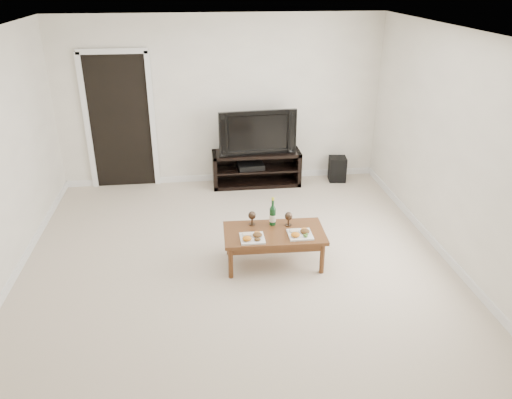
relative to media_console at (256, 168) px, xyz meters
The scene contains 14 objects.
floor 2.56m from the media_console, 101.78° to the right, with size 5.50×5.50×0.00m, color beige.
back_wall 1.18m from the media_console, 152.15° to the left, with size 5.00×0.04×2.60m, color white.
ceiling 3.46m from the media_console, 101.78° to the right, with size 5.00×5.50×0.04m, color white.
doorway 2.22m from the media_console, behind, with size 0.90×0.02×2.05m, color black.
media_console is the anchor object (origin of this frame).
television 0.62m from the media_console, ahead, with size 1.20×0.16×0.69m, color black.
av_receiver 0.10m from the media_console, behind, with size 0.40×0.30×0.08m, color black.
subwoofer 1.34m from the media_console, ahead, with size 0.26×0.26×0.40m, color black.
coffee_table 2.40m from the media_console, 92.02° to the right, with size 1.15×0.63×0.42m, color brown.
plate_left 2.56m from the media_console, 97.95° to the right, with size 0.27×0.27×0.07m, color white.
plate_right 2.53m from the media_console, 85.60° to the right, with size 0.27×0.27×0.07m, color white.
wine_bottle 2.24m from the media_console, 91.98° to the right, with size 0.07×0.07×0.35m, color #0F3A18.
goblet_left 2.22m from the media_console, 98.25° to the right, with size 0.09×0.09×0.17m, color #3C2C20, non-canonical shape.
goblet_right 2.27m from the media_console, 87.35° to the right, with size 0.09×0.09×0.17m, color #3C2C20, non-canonical shape.
Camera 1 is at (-0.38, -4.88, 3.15)m, focal length 35.00 mm.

